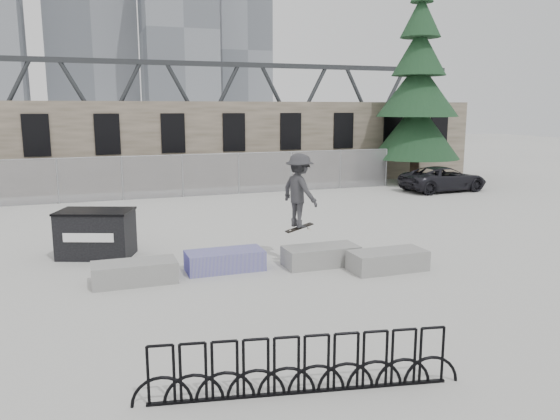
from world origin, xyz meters
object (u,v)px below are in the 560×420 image
object	(u,v)px
planter_center_right	(321,255)
spruce_tree	(418,96)
planter_center_left	(225,260)
dumpster	(96,233)
skateboarder	(300,191)
planter_offset	(388,260)
bike_rack	(302,366)
suv	(444,179)
planter_far_left	(135,271)

from	to	relation	value
planter_center_right	spruce_tree	xyz separation A→B (m)	(11.57, 13.25, 4.52)
planter_center_left	planter_center_right	xyz separation A→B (m)	(2.55, -0.42, 0.00)
dumpster	spruce_tree	size ratio (longest dim) A/B	0.20
skateboarder	spruce_tree	bearing A→B (deg)	-60.95
planter_offset	bike_rack	distance (m)	6.73
planter_center_left	suv	distance (m)	16.91
planter_offset	spruce_tree	world-z (taller)	spruce_tree
suv	skateboarder	bearing A→B (deg)	126.61
planter_offset	spruce_tree	bearing A→B (deg)	54.67
planter_center_left	planter_far_left	bearing A→B (deg)	-172.87
planter_center_left	skateboarder	xyz separation A→B (m)	(2.09, 0.02, 1.71)
bike_rack	planter_far_left	bearing A→B (deg)	106.75
planter_far_left	bike_rack	xyz separation A→B (m)	(1.86, -6.19, 0.16)
planter_far_left	spruce_tree	bearing A→B (deg)	38.63
planter_far_left	bike_rack	size ratio (longest dim) A/B	0.41
planter_center_left	dumpster	distance (m)	4.03
planter_center_left	planter_offset	xyz separation A→B (m)	(4.00, -1.43, 0.00)
planter_offset	dumpster	size ratio (longest dim) A/B	0.85
planter_offset	suv	distance (m)	14.88
planter_offset	spruce_tree	size ratio (longest dim) A/B	0.17
planter_offset	bike_rack	size ratio (longest dim) A/B	0.41
planter_offset	skateboarder	xyz separation A→B (m)	(-1.91, 1.45, 1.71)
planter_center_right	suv	xyz separation A→B (m)	(11.28, 10.16, 0.34)
planter_center_left	planter_center_right	bearing A→B (deg)	-9.29
planter_center_left	planter_offset	distance (m)	4.25
bike_rack	planter_center_right	bearing A→B (deg)	63.79
planter_center_right	spruce_tree	world-z (taller)	spruce_tree
planter_offset	dumpster	distance (m)	8.15
planter_center_left	planter_offset	bearing A→B (deg)	-19.67
dumpster	spruce_tree	bearing A→B (deg)	51.49
planter_far_left	planter_center_left	xyz separation A→B (m)	(2.31, 0.29, 0.00)
dumpster	spruce_tree	world-z (taller)	spruce_tree
planter_center_right	dumpster	bearing A→B (deg)	152.46
suv	skateboarder	world-z (taller)	skateboarder
planter_far_left	planter_center_right	bearing A→B (deg)	-1.51
planter_center_left	planter_center_right	world-z (taller)	same
planter_far_left	dumpster	distance (m)	2.96
skateboarder	bike_rack	bearing A→B (deg)	140.95
planter_offset	bike_rack	world-z (taller)	bike_rack
suv	planter_center_left	bearing A→B (deg)	122.14
planter_offset	planter_center_left	bearing A→B (deg)	160.33
spruce_tree	suv	bearing A→B (deg)	-95.31
planter_center_left	suv	world-z (taller)	suv
dumpster	skateboarder	world-z (taller)	skateboarder
dumpster	skateboarder	distance (m)	5.92
planter_center_right	skateboarder	size ratio (longest dim) A/B	0.95
suv	bike_rack	bearing A→B (deg)	135.65
planter_offset	dumpster	xyz separation A→B (m)	(-7.11, 3.96, 0.39)
planter_center_left	bike_rack	world-z (taller)	bike_rack
planter_center_left	skateboarder	size ratio (longest dim) A/B	0.95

